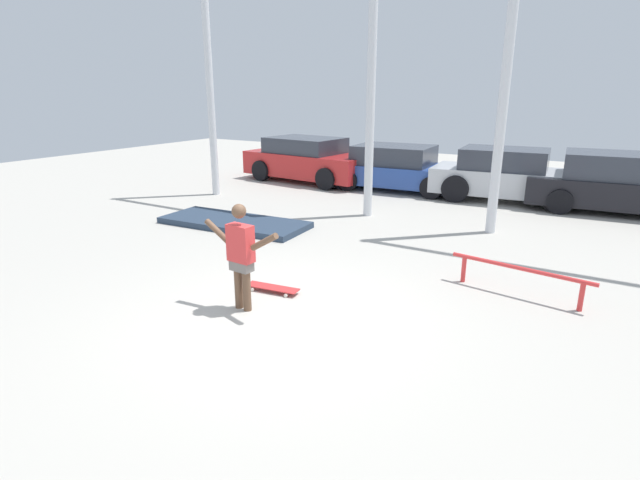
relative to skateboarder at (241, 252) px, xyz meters
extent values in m
plane|color=#B2ADA3|center=(0.59, 0.02, -0.82)|extent=(36.00, 36.00, 0.00)
cylinder|color=brown|center=(-0.08, 0.01, -0.47)|extent=(0.11, 0.11, 0.69)
cylinder|color=brown|center=(0.08, -0.01, -0.47)|extent=(0.11, 0.11, 0.69)
cube|color=slate|center=(0.00, 0.00, -0.18)|extent=(0.32, 0.20, 0.15)
cube|color=#DB3838|center=(0.00, 0.00, 0.13)|extent=(0.38, 0.21, 0.50)
sphere|color=brown|center=(0.00, 0.00, 0.56)|extent=(0.19, 0.19, 0.19)
cylinder|color=brown|center=(-0.42, 0.03, 0.22)|extent=(0.45, 0.12, 0.30)
cylinder|color=brown|center=(0.42, -0.03, 0.22)|extent=(0.45, 0.12, 0.30)
cube|color=red|center=(-0.01, 0.69, -0.75)|extent=(0.84, 0.31, 0.01)
cylinder|color=silver|center=(0.25, 0.83, -0.79)|extent=(0.06, 0.04, 0.05)
cylinder|color=silver|center=(0.28, 0.62, -0.79)|extent=(0.06, 0.04, 0.05)
cylinder|color=silver|center=(-0.30, 0.76, -0.79)|extent=(0.06, 0.04, 0.05)
cylinder|color=silver|center=(-0.28, 0.55, -0.79)|extent=(0.06, 0.04, 0.05)
cube|color=#28384C|center=(-2.97, 3.31, -0.75)|extent=(3.39, 1.49, 0.13)
cylinder|color=red|center=(3.14, 2.43, -0.40)|extent=(2.04, 0.37, 0.06)
cylinder|color=red|center=(2.31, 2.56, -0.61)|extent=(0.07, 0.07, 0.42)
cylinder|color=red|center=(3.97, 2.30, -0.61)|extent=(0.07, 0.07, 0.42)
cylinder|color=silver|center=(-5.61, 5.65, 2.45)|extent=(0.20, 0.20, 6.54)
cylinder|color=silver|center=(-0.83, 5.65, 2.45)|extent=(0.20, 0.20, 6.54)
cylinder|color=silver|center=(2.02, 5.65, 2.45)|extent=(0.20, 0.20, 6.54)
cube|color=red|center=(-4.46, 8.83, -0.27)|extent=(4.39, 2.22, 0.73)
cube|color=#2D333D|center=(-4.63, 8.85, 0.33)|extent=(2.48, 1.88, 0.48)
cylinder|color=black|center=(-3.07, 9.58, -0.49)|extent=(0.68, 0.29, 0.66)
cylinder|color=black|center=(-3.24, 7.83, -0.49)|extent=(0.68, 0.29, 0.66)
cylinder|color=black|center=(-5.67, 9.84, -0.49)|extent=(0.68, 0.29, 0.66)
cylinder|color=black|center=(-5.85, 8.09, -0.49)|extent=(0.68, 0.29, 0.66)
cube|color=#284793|center=(-1.44, 9.01, -0.36)|extent=(4.13, 2.02, 0.58)
cube|color=#2D333D|center=(-1.60, 9.00, 0.20)|extent=(2.31, 1.77, 0.55)
cylinder|color=black|center=(-0.25, 9.96, -0.51)|extent=(0.63, 0.26, 0.62)
cylinder|color=black|center=(-0.15, 8.22, -0.51)|extent=(0.63, 0.26, 0.62)
cylinder|color=black|center=(-2.74, 9.81, -0.51)|extent=(0.63, 0.26, 0.62)
cylinder|color=black|center=(-2.64, 8.07, -0.51)|extent=(0.63, 0.26, 0.62)
cube|color=#B7BABF|center=(1.67, 9.07, -0.30)|extent=(4.04, 1.98, 0.65)
cube|color=#2D333D|center=(1.52, 9.06, 0.30)|extent=(2.27, 1.71, 0.54)
cylinder|color=black|center=(2.82, 9.98, -0.46)|extent=(0.73, 0.28, 0.72)
cylinder|color=black|center=(2.95, 8.35, -0.46)|extent=(0.73, 0.28, 0.72)
cylinder|color=black|center=(0.40, 9.79, -0.46)|extent=(0.73, 0.28, 0.72)
cylinder|color=black|center=(0.53, 8.16, -0.46)|extent=(0.73, 0.28, 0.72)
cube|color=black|center=(4.29, 9.16, -0.33)|extent=(4.34, 2.18, 0.65)
cube|color=#2D333D|center=(4.12, 9.15, 0.30)|extent=(2.44, 1.88, 0.60)
cylinder|color=black|center=(2.92, 9.95, -0.52)|extent=(0.62, 0.27, 0.60)
cylinder|color=black|center=(3.07, 8.16, -0.52)|extent=(0.62, 0.27, 0.60)
camera|label=1|loc=(4.13, -4.85, 2.09)|focal=28.00mm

